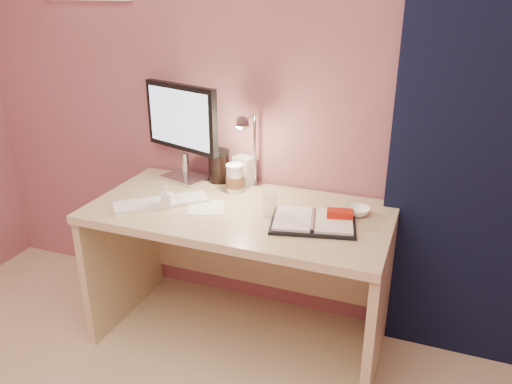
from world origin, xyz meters
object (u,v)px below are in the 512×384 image
(monitor, at_px, (183,124))
(clear_cup, at_px, (271,204))
(coffee_cup, at_px, (235,179))
(product_box, at_px, (244,170))
(keyboard, at_px, (161,202))
(desk, at_px, (245,245))
(bowl, at_px, (357,211))
(dark_jar, at_px, (219,167))
(lotion_bottle, at_px, (167,197))
(desk_lamp, at_px, (249,145))
(planner, at_px, (315,221))

(monitor, xyz_separation_m, clear_cup, (0.58, -0.28, -0.25))
(coffee_cup, height_order, product_box, product_box)
(monitor, distance_m, keyboard, 0.45)
(desk, height_order, bowl, bowl)
(clear_cup, relative_size, dark_jar, 0.78)
(coffee_cup, relative_size, lotion_bottle, 1.38)
(dark_jar, bearing_deg, desk_lamp, -23.95)
(desk, bearing_deg, product_box, 112.52)
(planner, relative_size, lotion_bottle, 3.97)
(lotion_bottle, height_order, desk_lamp, desk_lamp)
(desk, relative_size, coffee_cup, 9.67)
(keyboard, xyz_separation_m, planner, (0.74, 0.05, 0.01))
(dark_jar, bearing_deg, coffee_cup, -38.02)
(product_box, relative_size, desk_lamp, 0.37)
(planner, distance_m, coffee_cup, 0.52)
(monitor, bearing_deg, dark_jar, 29.01)
(desk, bearing_deg, desk_lamp, 102.27)
(coffee_cup, relative_size, clear_cup, 1.20)
(bowl, bearing_deg, planner, -134.47)
(planner, xyz_separation_m, dark_jar, (-0.61, 0.32, 0.06))
(dark_jar, distance_m, desk_lamp, 0.29)
(keyboard, distance_m, lotion_bottle, 0.07)
(monitor, distance_m, planner, 0.89)
(desk, bearing_deg, clear_cup, -29.37)
(keyboard, xyz_separation_m, clear_cup, (0.53, 0.06, 0.05))
(monitor, bearing_deg, desk_lamp, 9.75)
(desk_lamp, bearing_deg, product_box, 127.98)
(monitor, xyz_separation_m, bowl, (0.94, -0.13, -0.29))
(lotion_bottle, bearing_deg, bowl, 15.09)
(clear_cup, bearing_deg, lotion_bottle, -170.57)
(planner, xyz_separation_m, coffee_cup, (-0.47, 0.21, 0.05))
(keyboard, bearing_deg, planner, -36.76)
(monitor, height_order, planner, monitor)
(planner, relative_size, product_box, 2.78)
(planner, distance_m, clear_cup, 0.21)
(product_box, bearing_deg, clear_cup, -35.14)
(monitor, bearing_deg, product_box, 26.98)
(coffee_cup, distance_m, bowl, 0.63)
(lotion_bottle, relative_size, desk_lamp, 0.26)
(keyboard, bearing_deg, clear_cup, -34.32)
(monitor, height_order, bowl, monitor)
(desk_lamp, bearing_deg, lotion_bottle, -129.50)
(desk, relative_size, lotion_bottle, 13.39)
(monitor, xyz_separation_m, product_box, (0.32, 0.05, -0.23))
(dark_jar, bearing_deg, planner, -27.78)
(planner, bearing_deg, bowl, 32.99)
(coffee_cup, height_order, clear_cup, coffee_cup)
(clear_cup, xyz_separation_m, desk_lamp, (-0.19, 0.22, 0.19))
(clear_cup, distance_m, desk_lamp, 0.35)
(coffee_cup, bearing_deg, bowl, -5.41)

